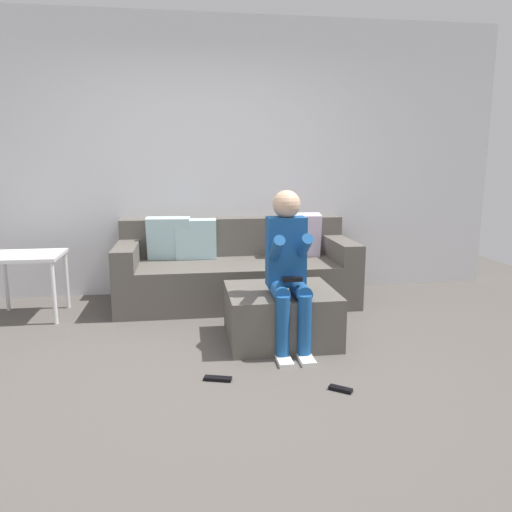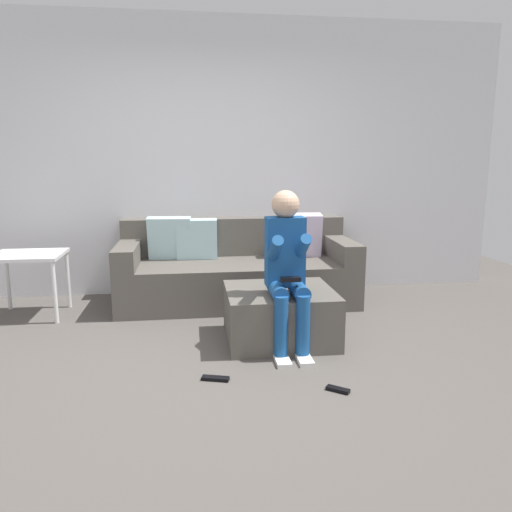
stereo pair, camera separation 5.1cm
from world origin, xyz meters
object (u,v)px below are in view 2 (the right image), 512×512
at_px(side_table, 28,262).
at_px(remote_by_storage_bin, 215,378).
at_px(ottoman, 280,315).
at_px(person_seated, 287,263).
at_px(remote_near_ottoman, 338,390).
at_px(couch_sectional, 237,269).

distance_m(side_table, remote_by_storage_bin, 2.23).
xyz_separation_m(ottoman, person_seated, (0.02, -0.18, 0.44)).
bearing_deg(side_table, remote_near_ottoman, -37.98).
bearing_deg(ottoman, remote_by_storage_bin, -128.78).
bearing_deg(person_seated, couch_sectional, 100.62).
xyz_separation_m(ottoman, remote_near_ottoman, (0.19, -0.91, -0.19)).
xyz_separation_m(ottoman, side_table, (-2.08, 0.87, 0.29)).
height_order(couch_sectional, remote_near_ottoman, couch_sectional).
bearing_deg(person_seated, side_table, 153.58).
height_order(ottoman, side_table, side_table).
height_order(couch_sectional, person_seated, person_seated).
height_order(side_table, remote_near_ottoman, side_table).
bearing_deg(ottoman, person_seated, -84.25).
bearing_deg(side_table, ottoman, -22.62).
bearing_deg(person_seated, ottoman, 95.75).
height_order(person_seated, side_table, person_seated).
bearing_deg(remote_by_storage_bin, remote_near_ottoman, -2.27).
bearing_deg(person_seated, remote_by_storage_bin, -138.54).
xyz_separation_m(couch_sectional, person_seated, (0.24, -1.31, 0.33)).
distance_m(remote_near_ottoman, remote_by_storage_bin, 0.77).
bearing_deg(couch_sectional, side_table, -171.91).
distance_m(couch_sectional, side_table, 1.88).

